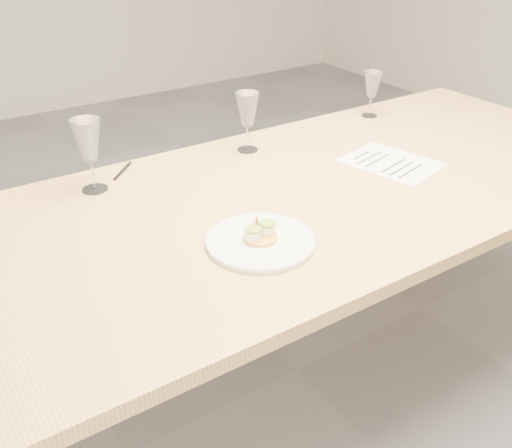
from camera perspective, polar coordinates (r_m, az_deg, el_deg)
ground at (r=2.18m, az=4.01°, el=-14.42°), size 7.00×7.00×0.00m
dining_table at (r=1.78m, az=4.77°, el=1.56°), size 2.40×1.00×0.75m
dinner_plate at (r=1.46m, az=0.45°, el=-1.63°), size 0.28×0.28×0.07m
recipe_sheet at (r=1.98m, az=13.35°, el=6.01°), size 0.29×0.34×0.00m
ballpoint_pen at (r=1.90m, az=-13.18°, el=5.22°), size 0.10×0.10×0.01m
wine_glass_1 at (r=1.74m, az=-16.48°, el=7.91°), size 0.09×0.09×0.22m
wine_glass_2 at (r=1.97m, az=-0.87°, el=11.27°), size 0.08×0.08×0.21m
wine_glass_3 at (r=2.37m, az=11.55°, el=13.43°), size 0.07×0.07×0.18m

